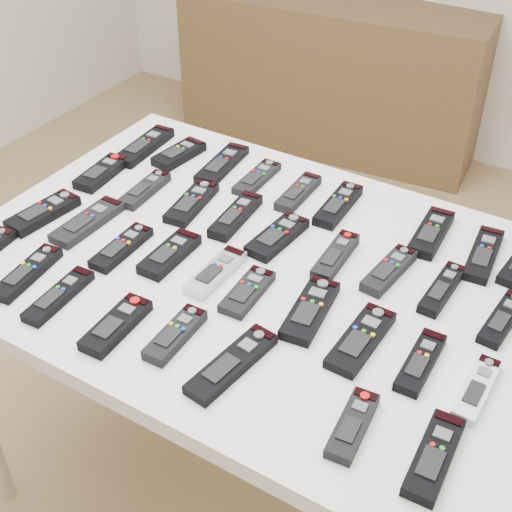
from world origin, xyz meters
The scene contains 37 objects.
ground centered at (0.00, 0.00, 0.00)m, with size 4.00×4.00×0.00m, color #96734C.
table centered at (0.06, -0.06, 0.72)m, with size 1.25×0.88×0.78m.
sideboard centered at (-0.67, 1.78, 0.35)m, with size 1.39×0.38×0.69m, color #503920.
remote_0 centered at (-0.44, 0.20, 0.79)m, with size 0.06×0.20×0.02m, color black.
remote_1 centered at (-0.34, 0.21, 0.79)m, with size 0.06×0.15×0.02m, color black.
remote_2 centered at (-0.22, 0.23, 0.79)m, with size 0.06×0.19×0.02m, color black.
remote_3 centered at (-0.11, 0.22, 0.79)m, with size 0.05×0.16×0.02m, color black.
remote_4 centered at (0.01, 0.21, 0.79)m, with size 0.05×0.16×0.02m, color black.
remote_5 centered at (0.12, 0.21, 0.79)m, with size 0.05×0.18×0.02m, color black.
remote_6 centered at (0.34, 0.22, 0.79)m, with size 0.06×0.18×0.02m, color black.
remote_7 centered at (0.46, 0.20, 0.79)m, with size 0.05×0.19×0.02m, color black.
remote_9 centered at (-0.45, 0.03, 0.79)m, with size 0.06×0.16×0.02m, color black.
remote_10 centered at (-0.31, 0.03, 0.79)m, with size 0.05×0.16×0.02m, color black.
remote_11 centered at (-0.18, 0.04, 0.79)m, with size 0.06×0.18×0.02m, color black.
remote_12 centered at (-0.06, 0.05, 0.79)m, with size 0.05×0.18×0.02m, color black.
remote_13 centered at (0.06, 0.03, 0.79)m, with size 0.06×0.17×0.02m, color black.
remote_14 centered at (0.20, 0.03, 0.79)m, with size 0.04×0.17×0.02m, color black.
remote_15 centered at (0.32, 0.05, 0.79)m, with size 0.05×0.16×0.02m, color black.
remote_16 centered at (0.43, 0.05, 0.79)m, with size 0.04×0.17×0.02m, color black.
remote_17 centered at (0.56, 0.03, 0.79)m, with size 0.04×0.16×0.02m, color black.
remote_18 centered at (-0.44, -0.17, 0.79)m, with size 0.06×0.17×0.02m, color black.
remote_19 centered at (-0.33, -0.15, 0.79)m, with size 0.06×0.19×0.02m, color black.
remote_20 centered at (-0.21, -0.18, 0.79)m, with size 0.05×0.17×0.02m, color black.
remote_21 centered at (-0.10, -0.15, 0.79)m, with size 0.06×0.16×0.02m, color black.
remote_22 centered at (0.01, -0.14, 0.79)m, with size 0.05×0.16×0.02m, color #B7B7BC.
remote_23 centered at (0.10, -0.16, 0.79)m, with size 0.05×0.15×0.02m, color black.
remote_24 centered at (0.23, -0.15, 0.79)m, with size 0.06×0.18×0.02m, color black.
remote_25 centered at (0.35, -0.17, 0.79)m, with size 0.06×0.19×0.02m, color black.
remote_26 centered at (0.47, -0.16, 0.79)m, with size 0.05×0.16×0.02m, color black.
remote_27 centered at (0.57, -0.17, 0.79)m, with size 0.04×0.16×0.02m, color silver.
remote_29 centered at (-0.31, -0.35, 0.79)m, with size 0.05×0.18×0.02m, color black.
remote_30 centered at (-0.21, -0.37, 0.79)m, with size 0.04×0.17×0.02m, color black.
remote_31 centered at (-0.06, -0.37, 0.79)m, with size 0.06×0.16×0.02m, color black.
remote_32 centered at (0.05, -0.34, 0.79)m, with size 0.05×0.15×0.02m, color black.
remote_33 centered at (0.18, -0.34, 0.79)m, with size 0.05×0.20×0.02m, color black.
remote_34 centered at (0.42, -0.35, 0.79)m, with size 0.04×0.15×0.02m, color black.
remote_35 centered at (0.56, -0.34, 0.79)m, with size 0.05×0.17×0.02m, color black.
Camera 1 is at (0.68, -1.07, 1.71)m, focal length 50.00 mm.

